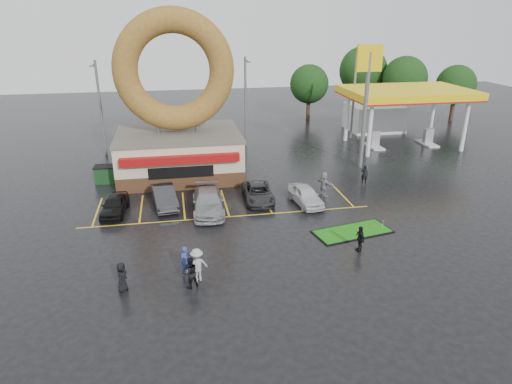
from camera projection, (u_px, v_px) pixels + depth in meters
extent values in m
plane|color=black|center=(236.00, 239.00, 27.99)|extent=(120.00, 120.00, 0.00)
cube|color=#472B19|center=(180.00, 167.00, 39.17)|extent=(10.00, 8.00, 1.20)
cube|color=beige|center=(179.00, 148.00, 38.53)|extent=(10.00, 8.00, 2.30)
cube|color=#59544C|center=(178.00, 133.00, 38.07)|extent=(10.20, 8.20, 0.20)
cube|color=maroon|center=(180.00, 160.00, 34.50)|extent=(9.00, 0.60, 0.60)
cylinder|color=slate|center=(158.00, 126.00, 37.55)|extent=(0.30, 0.30, 1.20)
cylinder|color=slate|center=(197.00, 124.00, 38.09)|extent=(0.30, 0.30, 1.20)
torus|color=brown|center=(174.00, 71.00, 36.21)|extent=(9.60, 2.00, 9.60)
cylinder|color=silver|center=(370.00, 131.00, 43.33)|extent=(0.40, 0.40, 5.00)
cylinder|color=silver|center=(465.00, 127.00, 45.02)|extent=(0.40, 0.40, 5.00)
cylinder|color=silver|center=(347.00, 118.00, 48.83)|extent=(0.40, 0.40, 5.00)
cylinder|color=silver|center=(432.00, 114.00, 50.51)|extent=(0.40, 0.40, 5.00)
cube|color=silver|center=(407.00, 95.00, 45.92)|extent=(12.00, 8.00, 0.50)
cube|color=yellow|center=(407.00, 92.00, 45.81)|extent=(12.30, 8.30, 0.70)
cube|color=#99999E|center=(375.00, 138.00, 47.00)|extent=(0.90, 0.60, 1.60)
cube|color=#99999E|center=(428.00, 136.00, 48.01)|extent=(0.90, 0.60, 1.60)
cube|color=silver|center=(374.00, 117.00, 53.70)|extent=(6.00, 5.00, 3.00)
cylinder|color=slate|center=(365.00, 112.00, 39.34)|extent=(0.36, 0.36, 10.00)
cube|color=yellow|center=(370.00, 58.00, 37.69)|extent=(2.20, 0.30, 2.20)
cylinder|color=slate|center=(101.00, 109.00, 42.97)|extent=(0.24, 0.24, 9.00)
cylinder|color=slate|center=(93.00, 64.00, 40.52)|extent=(0.12, 2.00, 0.12)
cube|color=slate|center=(92.00, 66.00, 39.62)|extent=(0.40, 0.18, 0.12)
cylinder|color=slate|center=(245.00, 102.00, 46.24)|extent=(0.24, 0.24, 9.00)
cylinder|color=slate|center=(247.00, 61.00, 43.79)|extent=(0.12, 2.00, 0.12)
cube|color=slate|center=(248.00, 62.00, 42.89)|extent=(0.40, 0.18, 0.12)
cylinder|color=slate|center=(354.00, 97.00, 49.18)|extent=(0.24, 0.24, 9.00)
cylinder|color=slate|center=(361.00, 58.00, 46.73)|extent=(0.12, 2.00, 0.12)
cube|color=slate|center=(364.00, 59.00, 45.83)|extent=(0.40, 0.18, 0.12)
cylinder|color=#332114|center=(401.00, 108.00, 59.30)|extent=(0.50, 0.50, 2.88)
sphere|color=black|center=(405.00, 79.00, 57.93)|extent=(5.60, 5.60, 5.60)
cylinder|color=#332114|center=(452.00, 111.00, 58.55)|extent=(0.50, 0.50, 2.52)
sphere|color=black|center=(456.00, 85.00, 57.35)|extent=(4.90, 4.90, 4.90)
cylinder|color=#332114|center=(360.00, 102.00, 62.23)|extent=(0.50, 0.50, 3.24)
sphere|color=black|center=(363.00, 70.00, 60.68)|extent=(6.30, 6.30, 6.30)
cylinder|color=#332114|center=(308.00, 110.00, 59.18)|extent=(0.50, 0.50, 2.52)
sphere|color=black|center=(309.00, 84.00, 57.98)|extent=(4.90, 4.90, 4.90)
imported|color=black|center=(115.00, 205.00, 31.35)|extent=(1.94, 4.00, 1.31)
imported|color=#2B2B2D|center=(164.00, 197.00, 32.57)|extent=(2.09, 4.50, 1.43)
imported|color=#97989C|center=(208.00, 202.00, 31.64)|extent=(2.32, 5.25, 1.50)
imported|color=#2C2C2E|center=(258.00, 193.00, 33.53)|extent=(2.24, 4.52, 1.23)
imported|color=silver|center=(306.00, 195.00, 32.96)|extent=(2.09, 4.13, 1.35)
imported|color=navy|center=(186.00, 261.00, 23.90)|extent=(0.69, 0.56, 1.64)
imported|color=black|center=(190.00, 273.00, 22.82)|extent=(0.99, 0.89, 1.68)
imported|color=#9A9A9D|center=(197.00, 265.00, 23.35)|extent=(1.36, 1.08, 1.84)
imported|color=black|center=(122.00, 277.00, 22.54)|extent=(0.65, 0.85, 1.57)
imported|color=black|center=(360.00, 238.00, 26.41)|extent=(0.43, 0.94, 1.56)
imported|color=gray|center=(324.00, 184.00, 34.35)|extent=(1.25, 1.83, 1.90)
imported|color=black|center=(364.00, 174.00, 37.00)|extent=(0.67, 0.60, 1.54)
cube|color=#19431F|center=(107.00, 174.00, 37.30)|extent=(1.87, 1.31, 1.30)
cube|color=black|center=(352.00, 232.00, 28.91)|extent=(5.30, 3.11, 0.06)
cube|color=#1D7613|center=(352.00, 231.00, 28.90)|extent=(5.04, 2.84, 0.03)
cylinder|color=silver|center=(383.00, 224.00, 29.22)|extent=(0.02, 0.02, 0.57)
cube|color=red|center=(384.00, 221.00, 29.15)|extent=(0.14, 0.01, 0.10)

